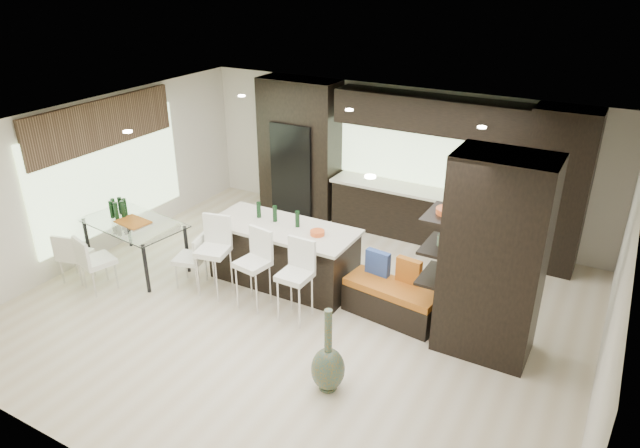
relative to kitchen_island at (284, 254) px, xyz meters
The scene contains 22 objects.
ground 0.99m from the kitchen_island, 41.17° to the right, with size 8.00×8.00×0.00m, color beige.
back_wall 3.13m from the kitchen_island, 77.64° to the left, with size 8.00×0.02×2.70m, color silver.
left_wall 3.51m from the kitchen_island, behind, with size 0.02×7.00×2.70m, color silver.
right_wall 4.76m from the kitchen_island, ahead, with size 0.02×7.00×2.70m, color silver.
ceiling 2.37m from the kitchen_island, 41.17° to the right, with size 8.00×7.00×0.02m, color white.
window_left 3.45m from the kitchen_island, behind, with size 0.04×3.20×1.90m, color #B2D199.
window_back 3.33m from the kitchen_island, 66.77° to the left, with size 3.40×0.04×1.20m, color #B2D199.
stone_accent 3.75m from the kitchen_island, behind, with size 0.08×3.00×0.80m, color brown.
ceiling_spots 2.30m from the kitchen_island, 25.93° to the right, with size 4.00×3.00×0.02m, color white.
back_cabinetry 2.97m from the kitchen_island, 66.32° to the left, with size 6.80×0.68×2.70m, color black.
refrigerator 2.89m from the kitchen_island, 116.17° to the left, with size 0.90×0.68×1.90m, color black.
partition_column 3.36m from the kitchen_island, ahead, with size 1.20×0.80×2.70m, color black.
kitchen_island is the anchor object (origin of this frame).
stool_left 1.10m from the kitchen_island, 131.02° to the right, with size 0.45×0.45×1.02m, color white.
stool_mid 0.82m from the kitchen_island, 90.00° to the right, with size 0.43×0.43×0.98m, color white.
stool_right 1.10m from the kitchen_island, 48.73° to the right, with size 0.44×0.44×0.98m, color white.
bench 1.92m from the kitchen_island, ahead, with size 1.39×0.53×0.53m, color black.
floor_vase 2.63m from the kitchen_island, 45.77° to the right, with size 0.41×0.41×1.12m, color #44523A, non-canonical shape.
dining_table 2.53m from the kitchen_island, 161.30° to the right, with size 1.73×0.97×0.83m, color white.
chair_near 2.88m from the kitchen_island, 146.10° to the right, with size 0.46×0.46×0.85m, color white.
chair_far 3.34m from the kitchen_island, 151.53° to the right, with size 0.43×0.43×0.79m, color white.
chair_end 1.47m from the kitchen_island, 146.58° to the right, with size 0.44×0.44×0.81m, color white.
Camera 1 is at (3.78, -6.12, 4.72)m, focal length 32.00 mm.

